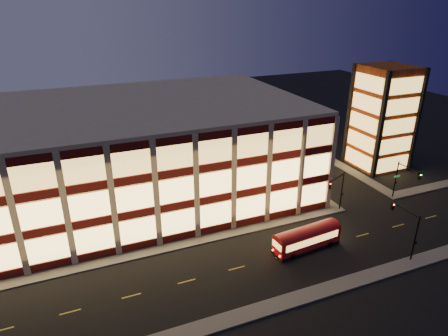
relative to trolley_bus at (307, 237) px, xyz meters
name	(u,v)px	position (x,y,z in m)	size (l,w,h in m)	color
ground	(187,248)	(-13.46, 5.74, -1.65)	(200.00, 200.00, 0.00)	black
sidewalk_office_south	(162,248)	(-16.46, 6.74, -1.58)	(54.00, 2.00, 0.15)	#514F4C
sidewalk_office_east	(281,169)	(9.54, 22.74, -1.58)	(2.00, 30.00, 0.15)	#514F4C
sidewalk_tower_south	(423,189)	(26.54, 6.74, -1.58)	(14.00, 2.00, 0.15)	#514F4C
sidewalk_tower_west	(331,160)	(20.54, 22.74, -1.58)	(2.00, 30.00, 0.15)	#514F4C
sidewalk_near	(229,320)	(-13.46, -7.26, -1.58)	(100.00, 2.00, 0.15)	#514F4C
office_building	(133,151)	(-16.37, 22.65, 5.60)	(50.45, 30.45, 14.50)	tan
stair_tower	(382,118)	(26.50, 17.69, 7.34)	(8.60, 8.60, 18.00)	#8C3814
traffic_signal_far	(338,187)	(8.75, 5.98, 2.46)	(3.79, 1.87, 6.00)	black
traffic_signal_right	(404,177)	(20.04, 5.12, 2.45)	(1.20, 4.37, 6.00)	black
traffic_signal_near	(407,224)	(10.04, -5.29, 2.47)	(0.32, 4.45, 6.00)	black
trolley_bus	(307,237)	(0.00, 0.00, 0.00)	(8.96, 3.00, 2.98)	#9E0809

